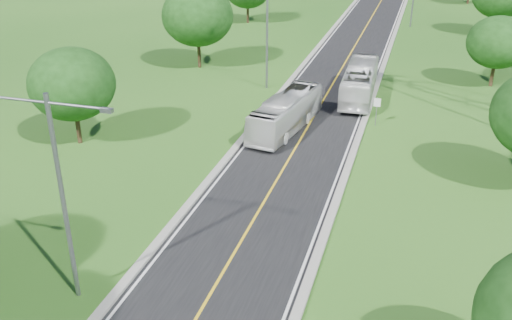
{
  "coord_description": "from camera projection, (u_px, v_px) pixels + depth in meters",
  "views": [
    {
      "loc": [
        8.28,
        -6.4,
        17.22
      ],
      "look_at": [
        -0.41,
        22.69,
        3.0
      ],
      "focal_mm": 40.0,
      "sensor_mm": 36.0,
      "label": 1
    }
  ],
  "objects": [
    {
      "name": "ground",
      "position": [
        350.0,
        55.0,
        67.07
      ],
      "size": [
        260.0,
        260.0,
        0.0
      ],
      "primitive_type": "plane",
      "color": "#1D4A14",
      "rests_on": "ground"
    },
    {
      "name": "bus_outbound",
      "position": [
        360.0,
        82.0,
        52.15
      ],
      "size": [
        2.96,
        11.1,
        3.07
      ],
      "primitive_type": "imported",
      "rotation": [
        0.0,
        0.0,
        3.18
      ],
      "color": "silver",
      "rests_on": "road"
    },
    {
      "name": "curb_right",
      "position": [
        391.0,
        45.0,
        71.13
      ],
      "size": [
        0.5,
        150.0,
        0.22
      ],
      "primitive_type": "cube",
      "color": "gray",
      "rests_on": "ground"
    },
    {
      "name": "tree_lc",
      "position": [
        198.0,
        16.0,
        59.91
      ],
      "size": [
        7.56,
        7.56,
        8.79
      ],
      "color": "black",
      "rests_on": "ground"
    },
    {
      "name": "speed_limit_sign",
      "position": [
        377.0,
        107.0,
        45.94
      ],
      "size": [
        0.55,
        0.09,
        2.4
      ],
      "color": "slate",
      "rests_on": "ground"
    },
    {
      "name": "road",
      "position": [
        357.0,
        43.0,
        72.26
      ],
      "size": [
        8.0,
        150.0,
        0.06
      ],
      "primitive_type": "cube",
      "color": "black",
      "rests_on": "ground"
    },
    {
      "name": "bus_inbound",
      "position": [
        286.0,
        113.0,
        45.03
      ],
      "size": [
        3.96,
        10.53,
        2.86
      ],
      "primitive_type": "imported",
      "rotation": [
        0.0,
        0.0,
        -0.15
      ],
      "color": "silver",
      "rests_on": "road"
    },
    {
      "name": "tree_rc",
      "position": [
        498.0,
        42.0,
        54.4
      ],
      "size": [
        5.88,
        5.88,
        6.84
      ],
      "color": "black",
      "rests_on": "ground"
    },
    {
      "name": "streetlight_near_left",
      "position": [
        60.0,
        183.0,
        24.45
      ],
      "size": [
        5.9,
        0.25,
        10.0
      ],
      "color": "slate",
      "rests_on": "ground"
    },
    {
      "name": "streetlight_mid_left",
      "position": [
        267.0,
        27.0,
        53.09
      ],
      "size": [
        5.9,
        0.25,
        10.0
      ],
      "color": "slate",
      "rests_on": "ground"
    },
    {
      "name": "curb_left",
      "position": [
        324.0,
        40.0,
        73.33
      ],
      "size": [
        0.5,
        150.0,
        0.22
      ],
      "primitive_type": "cube",
      "color": "gray",
      "rests_on": "ground"
    },
    {
      "name": "tree_lb",
      "position": [
        72.0,
        84.0,
        41.48
      ],
      "size": [
        6.3,
        6.3,
        7.33
      ],
      "color": "black",
      "rests_on": "ground"
    }
  ]
}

